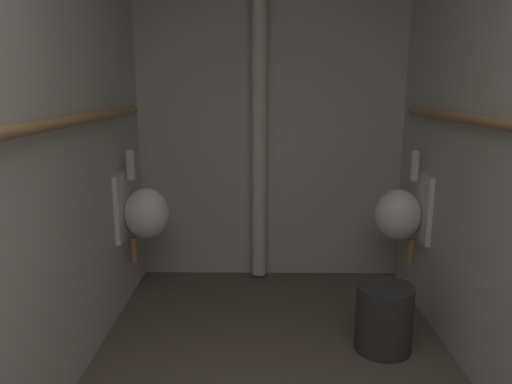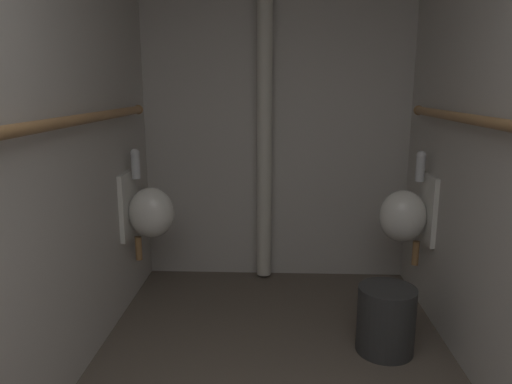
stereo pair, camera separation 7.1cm
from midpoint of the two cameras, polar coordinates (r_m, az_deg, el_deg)
The scene contains 7 objects.
wall_left at distance 2.14m, azimuth -27.18°, elevation 8.88°, with size 0.06×3.49×2.74m, color #BAB5AD.
wall_back at distance 3.61m, azimuth 1.18°, elevation 11.17°, with size 2.10×0.06×2.74m, color #BAB5AD.
urinal_left_mid at distance 3.23m, azimuth -13.90°, elevation -2.31°, with size 0.32×0.30×0.76m.
urinal_right_mid at distance 3.24m, azimuth 16.34°, elevation -2.44°, with size 0.32×0.30×0.76m.
supply_pipe_left at distance 2.10m, azimuth -24.81°, elevation 7.16°, with size 0.06×2.72×0.06m.
standpipe_back_wall at distance 3.50m, azimuth -0.23°, elevation 11.13°, with size 0.11×0.11×2.69m, color beige.
waste_bin at distance 2.84m, azimuth 14.29°, elevation -14.33°, with size 0.32×0.32×0.38m, color #2D2D2D.
Camera 1 is at (-0.07, -0.21, 1.46)m, focal length 33.53 mm.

